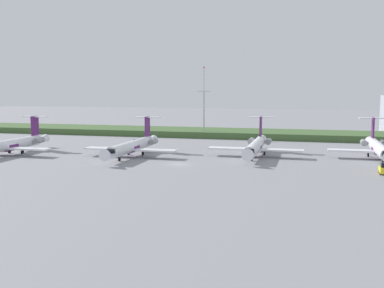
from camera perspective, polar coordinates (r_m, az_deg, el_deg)
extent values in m
plane|color=gray|center=(125.72, 2.06, -0.39)|extent=(500.00, 500.00, 0.00)
cube|color=#426033|center=(154.93, 4.48, 1.39)|extent=(320.00, 20.00, 2.12)
cylinder|color=white|center=(119.48, -22.26, -0.12)|extent=(2.70, 24.00, 2.70)
cone|color=white|center=(130.86, -18.60, 0.62)|extent=(2.30, 4.00, 2.29)
cylinder|color=#591E66|center=(119.50, -22.25, -0.19)|extent=(2.76, 3.60, 2.76)
cube|color=white|center=(115.30, -20.19, -0.57)|extent=(11.00, 3.20, 0.36)
cube|color=#591E66|center=(128.02, -19.40, 2.23)|extent=(0.36, 3.20, 5.20)
cube|color=white|center=(128.10, -19.37, 3.31)|extent=(6.80, 1.80, 0.24)
cylinder|color=gray|center=(128.16, -20.61, 0.50)|extent=(1.50, 3.40, 1.50)
cylinder|color=gray|center=(125.63, -18.93, 0.44)|extent=(1.50, 3.40, 1.50)
cylinder|color=black|center=(122.76, -22.26, -0.88)|extent=(0.35, 0.90, 0.90)
cylinder|color=black|center=(120.53, -20.81, -0.95)|extent=(0.35, 0.90, 0.90)
cylinder|color=white|center=(108.91, -7.68, -0.30)|extent=(2.70, 24.00, 2.70)
cone|color=white|center=(96.67, -10.71, -1.28)|extent=(2.70, 3.00, 2.70)
cone|color=white|center=(121.88, -5.19, 0.51)|extent=(2.30, 4.00, 2.29)
cube|color=black|center=(98.31, -10.24, -0.86)|extent=(2.02, 1.80, 0.90)
cylinder|color=#591E66|center=(108.93, -7.68, -0.38)|extent=(2.76, 3.60, 2.76)
cube|color=white|center=(110.45, -10.71, -0.58)|extent=(11.00, 3.20, 0.36)
cube|color=white|center=(105.97, -4.93, -0.80)|extent=(11.00, 3.20, 0.36)
cube|color=#591E66|center=(118.69, -5.71, 2.25)|extent=(0.36, 3.20, 5.20)
cube|color=white|center=(118.80, -5.67, 3.41)|extent=(6.80, 1.80, 0.24)
cylinder|color=gray|center=(118.19, -7.01, 0.38)|extent=(1.50, 3.40, 1.50)
cylinder|color=gray|center=(116.61, -4.95, 0.32)|extent=(1.50, 3.40, 1.50)
cylinder|color=gray|center=(102.33, -9.25, -1.62)|extent=(0.20, 0.20, 0.65)
cylinder|color=black|center=(102.41, -9.24, -1.92)|extent=(0.30, 0.90, 0.90)
cylinder|color=black|center=(112.09, -8.10, -1.13)|extent=(0.35, 0.90, 0.90)
cylinder|color=black|center=(110.69, -6.29, -1.21)|extent=(0.35, 0.90, 0.90)
cylinder|color=white|center=(109.29, 8.13, -0.28)|extent=(2.70, 24.00, 2.70)
cone|color=white|center=(96.00, 7.21, -1.27)|extent=(2.70, 3.00, 2.70)
cone|color=white|center=(123.11, 8.87, 0.52)|extent=(2.30, 4.00, 2.29)
cube|color=black|center=(97.80, 7.36, -0.84)|extent=(2.02, 1.80, 0.90)
cylinder|color=#591E66|center=(109.30, 8.13, -0.36)|extent=(2.76, 3.60, 2.76)
cube|color=white|center=(109.19, 4.98, -0.57)|extent=(11.00, 3.20, 0.36)
cube|color=white|center=(107.88, 11.18, -0.77)|extent=(11.00, 3.20, 0.36)
cube|color=#591E66|center=(119.76, 8.76, 2.24)|extent=(0.36, 3.20, 5.20)
cube|color=white|center=(119.88, 8.80, 3.40)|extent=(6.80, 1.80, 0.24)
cylinder|color=gray|center=(118.59, 7.56, 0.39)|extent=(1.50, 3.40, 1.50)
cylinder|color=gray|center=(118.13, 9.72, 0.33)|extent=(1.50, 3.40, 1.50)
cylinder|color=gray|center=(102.16, 7.64, -1.60)|extent=(0.20, 0.20, 0.65)
cylinder|color=black|center=(102.25, 7.64, -1.91)|extent=(0.30, 0.90, 0.90)
cylinder|color=black|center=(112.14, 7.29, -1.11)|extent=(0.35, 0.90, 0.90)
cylinder|color=black|center=(111.73, 9.22, -1.18)|extent=(0.35, 0.90, 0.90)
cylinder|color=white|center=(113.18, 22.68, -0.51)|extent=(2.70, 24.00, 2.70)
cone|color=white|center=(126.96, 21.81, 0.29)|extent=(2.30, 4.00, 2.29)
cylinder|color=#591E66|center=(113.20, 22.68, -0.58)|extent=(2.76, 3.60, 2.76)
cube|color=white|center=(111.58, 19.74, -0.79)|extent=(11.00, 3.20, 0.36)
cube|color=#591E66|center=(123.63, 22.06, 1.96)|extent=(0.36, 3.20, 5.20)
cube|color=white|center=(123.76, 22.10, 3.07)|extent=(6.80, 1.80, 0.24)
cylinder|color=gray|center=(121.93, 21.04, 0.17)|extent=(1.50, 3.40, 1.50)
cylinder|color=gray|center=(122.52, 23.13, 0.10)|extent=(1.50, 3.40, 1.50)
cylinder|color=gray|center=(106.08, 23.20, -1.79)|extent=(0.20, 0.20, 0.65)
cylinder|color=black|center=(106.16, 23.18, -2.09)|extent=(0.30, 0.90, 0.90)
cylinder|color=black|center=(115.54, 21.54, -1.31)|extent=(0.35, 0.90, 0.90)
cylinder|color=#B2B2B7|center=(151.62, 1.51, 3.74)|extent=(0.50, 0.50, 15.08)
cylinder|color=#B2B2B7|center=(151.40, 1.53, 8.13)|extent=(0.28, 0.28, 8.12)
cube|color=#B2B2B7|center=(151.38, 1.52, 6.74)|extent=(4.40, 0.20, 0.20)
sphere|color=red|center=(151.55, 1.53, 9.75)|extent=(0.50, 0.50, 0.50)
cube|color=yellow|center=(93.14, 23.29, -3.05)|extent=(1.70, 3.20, 1.10)
cylinder|color=black|center=(92.19, 22.90, -3.48)|extent=(0.22, 0.60, 0.60)
cylinder|color=black|center=(94.06, 22.73, -3.27)|extent=(0.22, 0.60, 0.60)
cone|color=orange|center=(93.90, 22.77, -3.30)|extent=(0.44, 0.44, 0.55)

